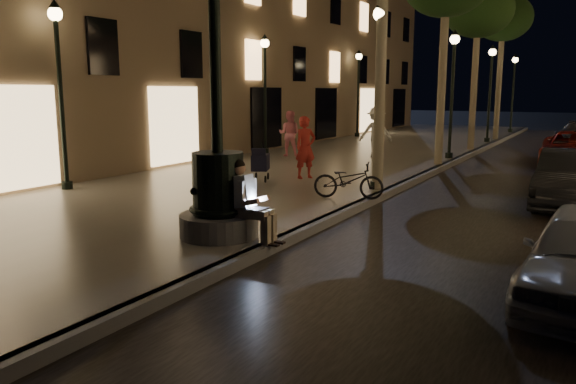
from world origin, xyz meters
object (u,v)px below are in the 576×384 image
Objects in this scene: lamp_curb_a at (379,72)px; pedestrian_white at (376,132)px; tree_third at (478,11)px; car_second at (572,179)px; fountain_lamppost at (218,180)px; lamp_curb_b at (453,78)px; stroller at (260,162)px; lamp_left_c at (358,82)px; tree_far at (503,19)px; lamp_left_b at (265,79)px; lamp_curb_c at (491,81)px; pedestrian_pink at (289,134)px; car_third at (575,151)px; bicycle at (348,180)px; lamp_curb_d at (514,83)px; seated_man_laptop at (247,199)px; lamp_left_a at (59,72)px; pedestrian_red at (305,147)px.

pedestrian_white is (-2.59, 6.89, -2.07)m from lamp_curb_a.
tree_third is 1.74× the size of car_second.
lamp_curb_b is (0.70, 14.00, 2.02)m from fountain_lamppost.
fountain_lamppost is 4.83× the size of stroller.
lamp_curb_a and lamp_left_c have the same top height.
tree_third is at bearing 50.81° from stroller.
tree_far is 1.56× the size of lamp_left_b.
lamp_curb_b is at bearing -90.00° from lamp_curb_c.
fountain_lamppost is at bearing -91.86° from tree_far.
car_second is (4.58, -15.00, -2.55)m from lamp_curb_c.
lamp_curb_b reaches higher than pedestrian_pink.
tree_third reaches higher than car_third.
car_third is 10.93m from bicycle.
lamp_curb_d is at bearing 90.00° from lamp_curb_b.
tree_third is (0.09, 18.00, 5.20)m from seated_man_laptop.
lamp_curb_c is at bearing 116.63° from car_third.
tree_third is 8.65m from lamp_left_c.
stroller is 0.56× the size of pedestrian_white.
lamp_left_c is (-7.18, -2.00, -3.20)m from tree_far.
lamp_left_a reaches higher than bicycle.
pedestrian_pink is at bearing -107.17° from lamp_curb_d.
tree_far reaches higher than car_third.
tree_far is at bearing 15.57° from lamp_left_c.
pedestrian_pink is 1.06× the size of bicycle.
lamp_left_b is 1.00× the size of car_third.
lamp_curb_a reaches higher than pedestrian_white.
pedestrian_white is (-6.89, -1.53, 0.50)m from car_third.
lamp_curb_c is at bearing 107.80° from car_second.
pedestrian_white is at bearing 11.12° from lamp_left_b.
lamp_curb_d is at bearing 102.08° from car_second.
lamp_curb_c is 1.00× the size of lamp_curb_d.
tree_third is 12.58m from pedestrian_red.
bicycle is (-0.10, -1.59, -2.59)m from lamp_curb_a.
car_second is at bearing -76.39° from bicycle.
lamp_left_c reaches higher than stroller.
lamp_left_a is 2.86× the size of bicycle.
seated_man_laptop is 13.13m from pedestrian_white.
tree_third reaches higher than lamp_curb_d.
seated_man_laptop is 0.29× the size of lamp_curb_d.
tree_third is 1.50× the size of car_third.
lamp_curb_c is at bearing -130.21° from pedestrian_white.
lamp_left_b is (0.00, 10.00, 0.00)m from lamp_left_a.
car_second is 0.86× the size of car_third.
fountain_lamppost is 1.08× the size of lamp_curb_d.
lamp_curb_a is (0.70, 6.00, 2.02)m from fountain_lamppost.
lamp_left_c is (-7.01, 22.00, 2.30)m from seated_man_laptop.
lamp_curb_b is 7.38m from lamp_left_b.
pedestrian_red is at bearing -108.86° from lamp_curb_b.
fountain_lamppost is 3.71× the size of seated_man_laptop.
seated_man_laptop is at bearing -15.92° from lamp_left_a.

